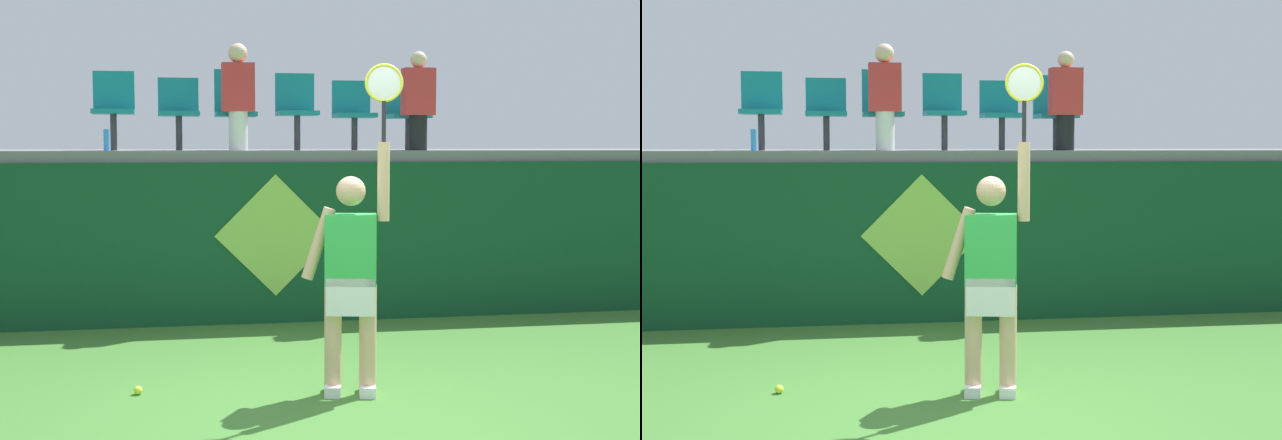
{
  "view_description": "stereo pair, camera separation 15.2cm",
  "coord_description": "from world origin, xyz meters",
  "views": [
    {
      "loc": [
        -1.11,
        -5.81,
        1.88
      ],
      "look_at": [
        0.12,
        1.18,
        1.26
      ],
      "focal_mm": 49.62,
      "sensor_mm": 36.0,
      "label": 1
    },
    {
      "loc": [
        -0.96,
        -5.84,
        1.88
      ],
      "look_at": [
        0.12,
        1.18,
        1.26
      ],
      "focal_mm": 49.62,
      "sensor_mm": 36.0,
      "label": 2
    }
  ],
  "objects": [
    {
      "name": "ground_plane",
      "position": [
        0.0,
        0.0,
        0.0
      ],
      "size": [
        40.0,
        40.0,
        0.0
      ],
      "primitive_type": "plane",
      "color": "#3D752D"
    },
    {
      "name": "stadium_chair_5",
      "position": [
        1.61,
        3.97,
        2.27
      ],
      "size": [
        0.44,
        0.42,
        0.85
      ],
      "color": "#38383D",
      "rests_on": "spectator_platform"
    },
    {
      "name": "tennis_player",
      "position": [
        0.25,
        0.55,
        0.92
      ],
      "size": [
        0.74,
        0.34,
        2.46
      ],
      "color": "white",
      "rests_on": "ground_plane"
    },
    {
      "name": "spectator_platform",
      "position": [
        0.0,
        4.75,
        1.74
      ],
      "size": [
        13.08,
        2.85,
        0.12
      ],
      "primitive_type": "cube",
      "color": "slate",
      "rests_on": "court_back_wall"
    },
    {
      "name": "tennis_ball",
      "position": [
        -1.33,
        0.82,
        0.03
      ],
      "size": [
        0.07,
        0.07,
        0.07
      ],
      "primitive_type": "sphere",
      "color": "#D1E533",
      "rests_on": "ground_plane"
    },
    {
      "name": "court_back_wall",
      "position": [
        0.0,
        3.38,
        0.84
      ],
      "size": [
        13.08,
        0.2,
        1.68
      ],
      "primitive_type": "cube",
      "color": "#0F4223",
      "rests_on": "ground_plane"
    },
    {
      "name": "stadium_chair_1",
      "position": [
        -0.95,
        3.96,
        2.26
      ],
      "size": [
        0.44,
        0.42,
        0.79
      ],
      "color": "#38383D",
      "rests_on": "spectator_platform"
    },
    {
      "name": "wall_signage_mount",
      "position": [
        0.02,
        3.27,
        0.0
      ],
      "size": [
        1.27,
        0.01,
        1.56
      ],
      "color": "#0F4223",
      "rests_on": "ground_plane"
    },
    {
      "name": "stadium_chair_4",
      "position": [
        0.99,
        3.96,
        2.25
      ],
      "size": [
        0.44,
        0.42,
        0.79
      ],
      "color": "#38383D",
      "rests_on": "spectator_platform"
    },
    {
      "name": "stadium_chair_2",
      "position": [
        -0.34,
        3.97,
        2.29
      ],
      "size": [
        0.44,
        0.42,
        0.89
      ],
      "color": "#38383D",
      "rests_on": "spectator_platform"
    },
    {
      "name": "spectator_1",
      "position": [
        1.61,
        3.5,
        2.35
      ],
      "size": [
        0.34,
        0.2,
        1.07
      ],
      "color": "black",
      "rests_on": "spectator_platform"
    },
    {
      "name": "stadium_chair_3",
      "position": [
        0.34,
        3.96,
        2.29
      ],
      "size": [
        0.44,
        0.42,
        0.86
      ],
      "color": "#38383D",
      "rests_on": "spectator_platform"
    },
    {
      "name": "spectator_0",
      "position": [
        -0.34,
        3.57,
        2.39
      ],
      "size": [
        0.34,
        0.2,
        1.12
      ],
      "color": "white",
      "rests_on": "spectator_platform"
    },
    {
      "name": "water_bottle",
      "position": [
        -1.69,
        3.45,
        1.92
      ],
      "size": [
        0.06,
        0.06,
        0.22
      ],
      "primitive_type": "cylinder",
      "color": "#338CE5",
      "rests_on": "spectator_platform"
    },
    {
      "name": "stadium_chair_0",
      "position": [
        -1.64,
        3.96,
        2.29
      ],
      "size": [
        0.44,
        0.42,
        0.86
      ],
      "color": "#38383D",
      "rests_on": "spectator_platform"
    }
  ]
}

